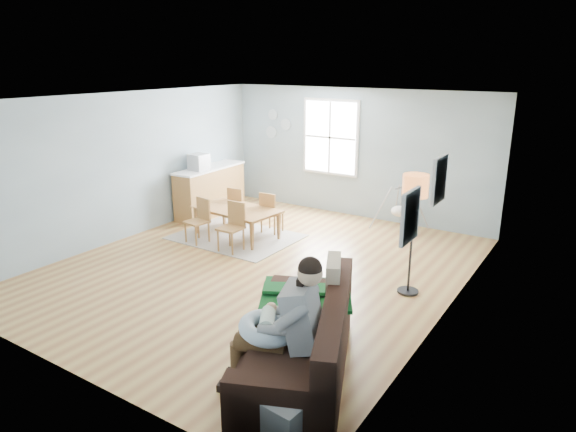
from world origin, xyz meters
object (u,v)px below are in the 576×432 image
Objects in this scene: dining_table at (236,223)px; monitor at (199,162)px; storage_cube at (283,421)px; sofa at (304,348)px; counter at (210,190)px; chair_ne at (270,211)px; chair_sw at (200,218)px; chair_se at (233,224)px; chair_nw at (238,205)px; floor_lamp at (415,196)px; toddler at (300,298)px; baby_swing at (400,210)px; father at (285,322)px.

dining_table is 1.80m from monitor.
storage_cube is 5.58m from dining_table.
sofa is 1.34× the size of counter.
storage_cube is at bearing -54.11° from chair_ne.
chair_sw is (-4.18, 3.55, 0.23)m from storage_cube.
chair_se is (0.39, -0.56, 0.20)m from dining_table.
counter is (-1.06, 0.39, 0.08)m from chair_nw.
chair_nw is (-3.79, 3.69, 0.12)m from sofa.
floor_lamp reaches higher than storage_cube.
baby_swing is (-0.80, 5.10, -0.40)m from toddler.
chair_ne is at bearing -1.70° from monitor.
monitor is at bearing 131.62° from chair_sw.
dining_table is 1.56× the size of baby_swing.
storage_cube is at bearing -40.37° from chair_sw.
chair_se is 2.27m from monitor.
chair_sw is (-3.80, 2.94, -0.35)m from father.
chair_sw is 0.79× the size of baby_swing.
monitor is at bearing 137.88° from storage_cube.
dining_table is at bearing 125.26° from chair_se.
storage_cube is at bearing -44.04° from counter.
sofa is 6.68× the size of monitor.
father is 5.73m from baby_swing.
floor_lamp is at bearing 0.03° from chair_se.
baby_swing is (2.02, 1.59, -0.07)m from chair_ne.
dining_table is at bearing -55.47° from chair_nw.
sofa is 4.74m from chair_ne.
toddler is at bearing -36.67° from dining_table.
father reaches higher than chair_ne.
dining_table is at bearing 53.86° from chair_sw.
storage_cube is 7.08m from monitor.
chair_se is 0.84× the size of baby_swing.
monitor reaches higher than storage_cube.
chair_sw is at bearing 142.27° from father.
dining_table is 4.31× the size of monitor.
floor_lamp reaches higher than chair_sw.
sofa is 2.88× the size of chair_se.
chair_sw is at bearing 179.53° from chair_se.
chair_se is at bearing 139.82° from toddler.
father is 6.58m from counter.
chair_se is at bearing -179.97° from floor_lamp.
chair_nw is at bearing -2.23° from monitor.
storage_cube is at bearing -42.12° from monitor.
chair_se is at bearing 133.68° from storage_cube.
chair_nw is (-4.17, 4.67, 0.22)m from storage_cube.
monitor is (-1.02, 1.15, 0.75)m from chair_sw.
counter is (-5.07, 1.51, -0.92)m from floor_lamp.
baby_swing reaches higher than dining_table.
floor_lamp is at bearing -66.41° from baby_swing.
chair_sw is at bearing -55.09° from counter.
dining_table is 1.99× the size of chair_nw.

